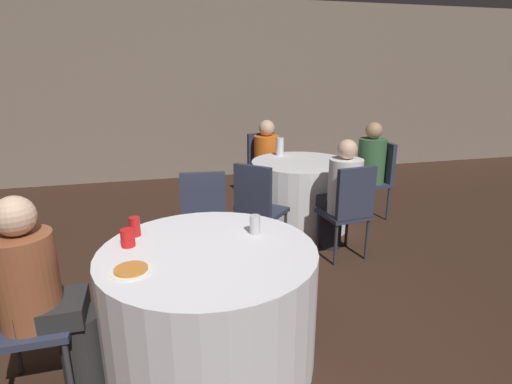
% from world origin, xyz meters
% --- Properties ---
extents(ground_plane, '(16.00, 16.00, 0.00)m').
position_xyz_m(ground_plane, '(0.00, 0.00, 0.00)').
color(ground_plane, '#382319').
extents(wall_back, '(16.00, 0.06, 2.80)m').
position_xyz_m(wall_back, '(0.00, 4.62, 1.40)').
color(wall_back, gray).
rests_on(wall_back, ground_plane).
extents(table_near, '(1.27, 1.27, 0.75)m').
position_xyz_m(table_near, '(0.23, 0.12, 0.37)').
color(table_near, silver).
rests_on(table_near, ground_plane).
extents(table_far, '(1.13, 1.13, 0.75)m').
position_xyz_m(table_far, '(1.56, 2.14, 0.37)').
color(table_far, white).
rests_on(table_far, ground_plane).
extents(chair_near_west, '(0.41, 0.41, 0.92)m').
position_xyz_m(chair_near_west, '(-0.82, 0.10, 0.54)').
color(chair_near_west, '#2D3347').
rests_on(chair_near_west, ground_plane).
extents(chair_near_north, '(0.44, 0.44, 0.92)m').
position_xyz_m(chair_near_north, '(0.33, 1.17, 0.54)').
color(chair_near_north, '#2D3347').
rests_on(chair_near_north, ground_plane).
extents(chair_far_east, '(0.41, 0.41, 0.92)m').
position_xyz_m(chair_far_east, '(2.55, 2.16, 0.54)').
color(chair_far_east, '#2D3347').
rests_on(chair_far_east, ground_plane).
extents(chair_far_north, '(0.47, 0.47, 0.92)m').
position_xyz_m(chair_far_north, '(1.38, 3.11, 0.54)').
color(chair_far_north, '#2D3347').
rests_on(chair_far_north, ground_plane).
extents(chair_far_south, '(0.44, 0.45, 0.92)m').
position_xyz_m(chair_far_south, '(1.68, 1.17, 0.54)').
color(chair_far_south, '#2D3347').
rests_on(chair_far_south, ground_plane).
extents(chair_far_southwest, '(0.57, 0.57, 0.92)m').
position_xyz_m(chair_far_southwest, '(0.87, 1.45, 0.54)').
color(chair_far_southwest, '#2D3347').
rests_on(chair_far_southwest, ground_plane).
extents(person_orange_shirt, '(0.37, 0.50, 1.12)m').
position_xyz_m(person_orange_shirt, '(1.41, 2.94, 0.57)').
color(person_orange_shirt, black).
rests_on(person_orange_shirt, ground_plane).
extents(person_floral_shirt, '(0.50, 0.31, 1.15)m').
position_xyz_m(person_floral_shirt, '(-0.65, 0.11, 0.58)').
color(person_floral_shirt, '#282828').
rests_on(person_floral_shirt, ground_plane).
extents(person_white_shirt, '(0.34, 0.50, 1.14)m').
position_xyz_m(person_white_shirt, '(1.66, 1.34, 0.57)').
color(person_white_shirt, black).
rests_on(person_white_shirt, ground_plane).
extents(person_green_jacket, '(0.50, 0.32, 1.16)m').
position_xyz_m(person_green_jacket, '(2.38, 2.16, 0.58)').
color(person_green_jacket, '#4C4238').
rests_on(person_green_jacket, ground_plane).
extents(pizza_plate_near, '(0.22, 0.22, 0.02)m').
position_xyz_m(pizza_plate_near, '(-0.19, -0.04, 0.76)').
color(pizza_plate_near, white).
rests_on(pizza_plate_near, table_near).
extents(soda_can_red, '(0.07, 0.07, 0.12)m').
position_xyz_m(soda_can_red, '(-0.18, 0.43, 0.81)').
color(soda_can_red, red).
rests_on(soda_can_red, table_near).
extents(soda_can_silver, '(0.07, 0.07, 0.12)m').
position_xyz_m(soda_can_silver, '(0.55, 0.28, 0.81)').
color(soda_can_silver, silver).
rests_on(soda_can_silver, table_near).
extents(cup_near, '(0.08, 0.08, 0.11)m').
position_xyz_m(cup_near, '(-0.21, 0.28, 0.80)').
color(cup_near, red).
rests_on(cup_near, table_near).
extents(bottle_far, '(0.09, 0.09, 0.21)m').
position_xyz_m(bottle_far, '(1.42, 2.52, 0.86)').
color(bottle_far, silver).
rests_on(bottle_far, table_far).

